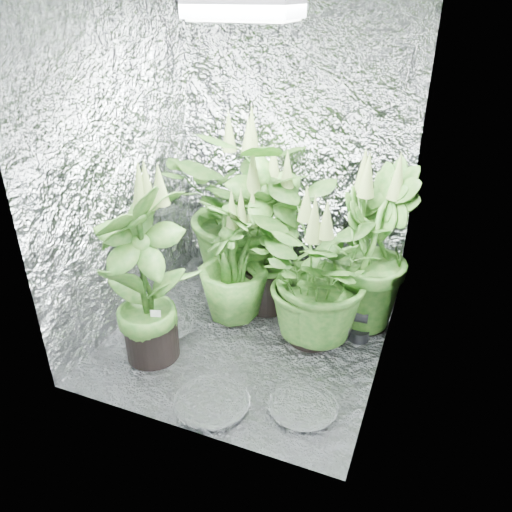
{
  "coord_description": "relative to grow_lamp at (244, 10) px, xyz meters",
  "views": [
    {
      "loc": [
        0.98,
        -2.3,
        1.9
      ],
      "look_at": [
        0.06,
        0.0,
        0.58
      ],
      "focal_mm": 35.0,
      "sensor_mm": 36.0,
      "label": 1
    }
  ],
  "objects": [
    {
      "name": "plant_a",
      "position": [
        -0.23,
        0.59,
        -1.23
      ],
      "size": [
        1.21,
        1.21,
        1.25
      ],
      "rotation": [
        0.0,
        0.0,
        6.1
      ],
      "color": "black",
      "rests_on": "ground"
    },
    {
      "name": "plant_c",
      "position": [
        0.64,
        0.42,
        -1.31
      ],
      "size": [
        0.63,
        0.63,
        1.13
      ],
      "rotation": [
        0.0,
        0.0,
        1.7
      ],
      "color": "black",
      "rests_on": "ground"
    },
    {
      "name": "plant_d",
      "position": [
        -0.17,
        0.17,
        -1.42
      ],
      "size": [
        0.6,
        0.6,
        0.89
      ],
      "rotation": [
        0.0,
        0.0,
        2.71
      ],
      "color": "black",
      "rests_on": "ground"
    },
    {
      "name": "plant_label",
      "position": [
        -0.38,
        -0.4,
        -1.53
      ],
      "size": [
        0.06,
        0.04,
        0.09
      ],
      "primitive_type": "cube",
      "rotation": [
        -0.21,
        0.0,
        0.31
      ],
      "color": "white",
      "rests_on": "plant_f"
    },
    {
      "name": "plant_b",
      "position": [
        -0.02,
        0.38,
        -1.33
      ],
      "size": [
        0.74,
        0.74,
        1.11
      ],
      "rotation": [
        0.0,
        0.0,
        0.86
      ],
      "color": "black",
      "rests_on": "ground"
    },
    {
      "name": "plant_f",
      "position": [
        -0.45,
        -0.37,
        -1.29
      ],
      "size": [
        0.7,
        0.7,
        1.17
      ],
      "rotation": [
        0.0,
        0.0,
        4.42
      ],
      "color": "black",
      "rests_on": "ground"
    },
    {
      "name": "grow_lamp",
      "position": [
        0.0,
        0.0,
        0.0
      ],
      "size": [
        0.5,
        0.3,
        0.22
      ],
      "color": "gray",
      "rests_on": "ceiling"
    },
    {
      "name": "walls",
      "position": [
        0.0,
        0.0,
        -0.83
      ],
      "size": [
        1.62,
        1.62,
        2.0
      ],
      "color": "silver",
      "rests_on": "ground"
    },
    {
      "name": "plant_e",
      "position": [
        0.37,
        0.13,
        -1.36
      ],
      "size": [
        0.94,
        0.94,
        0.99
      ],
      "rotation": [
        0.0,
        0.0,
        3.32
      ],
      "color": "black",
      "rests_on": "ground"
    },
    {
      "name": "circulation_fan",
      "position": [
        0.62,
        0.23,
        -1.69
      ],
      "size": [
        0.13,
        0.27,
        0.31
      ],
      "rotation": [
        0.0,
        0.0,
        0.04
      ],
      "color": "black",
      "rests_on": "ground"
    },
    {
      "name": "ground",
      "position": [
        0.0,
        0.0,
        -1.83
      ],
      "size": [
        1.6,
        1.6,
        0.0
      ],
      "primitive_type": "plane",
      "color": "silver",
      "rests_on": "ground"
    }
  ]
}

